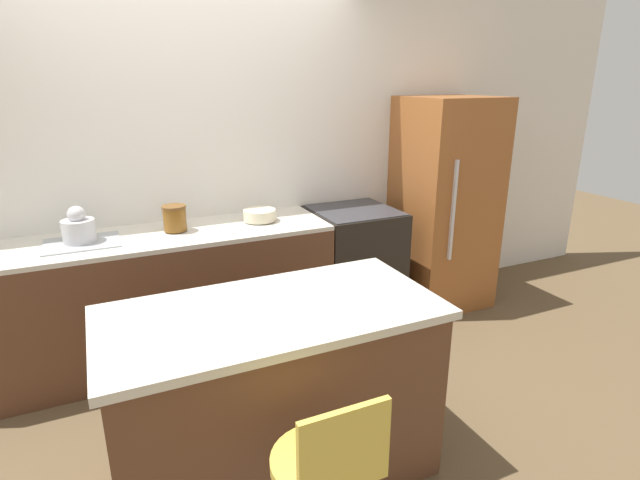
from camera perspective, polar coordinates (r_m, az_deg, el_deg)
The scene contains 9 objects.
ground_plane at distance 3.54m, azimuth -10.72°, elevation -14.24°, with size 14.00×14.00×0.00m, color brown.
wall_back at distance 3.71m, azimuth -14.57°, elevation 8.64°, with size 8.00×0.06×2.60m.
back_counter at distance 3.58m, azimuth -18.01°, elevation -6.33°, with size 2.35×0.63×0.90m.
kitchen_island at distance 2.47m, azimuth -5.21°, elevation -17.15°, with size 1.51×0.75×0.90m.
oven_range at distance 3.99m, azimuth 3.84°, elevation -2.83°, with size 0.64×0.64×0.90m.
refrigerator at distance 4.30m, azimuth 14.00°, elevation 4.02°, with size 0.71×0.70×1.73m.
kettle at distance 3.40m, azimuth -25.89°, elevation 1.27°, with size 0.19×0.19×0.23m.
mixing_bowl at distance 3.57m, azimuth -6.92°, elevation 2.86°, with size 0.23×0.23×0.08m.
canister_jar at distance 3.43m, azimuth -16.28°, elevation 2.44°, with size 0.16×0.16×0.17m.
Camera 1 is at (-0.65, -2.93, 1.87)m, focal length 28.00 mm.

